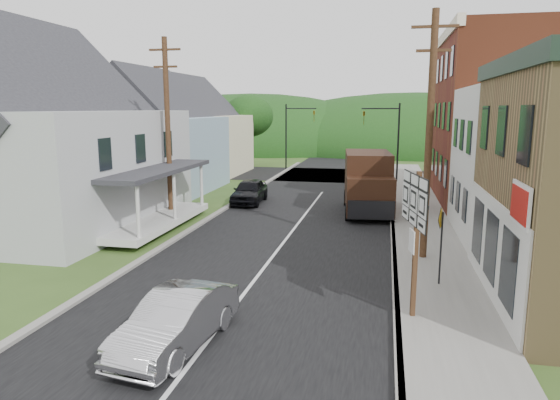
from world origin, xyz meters
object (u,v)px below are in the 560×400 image
Objects in this scene: silver_sedan at (177,321)px; delivery_van at (368,183)px; route_sign_cluster at (415,224)px; warning_sign at (441,235)px; dark_sedan at (249,191)px.

delivery_van is at bearing 84.76° from silver_sedan.
route_sign_cluster is 1.58× the size of warning_sign.
silver_sedan is 18.39m from dark_sedan.
silver_sedan is 0.67× the size of delivery_van.
dark_sedan is 7.22m from delivery_van.
route_sign_cluster is at bearing -91.91° from warning_sign.
warning_sign is (2.65, -11.25, 0.07)m from delivery_van.
dark_sedan is 0.69× the size of delivery_van.
delivery_van is (7.02, -1.41, 0.94)m from dark_sedan.
warning_sign is at bearing 47.74° from silver_sedan.
silver_sedan is at bearing -122.06° from warning_sign.
silver_sedan is 1.65× the size of warning_sign.
delivery_van reaches higher than dark_sedan.
silver_sedan is 8.52m from warning_sign.
dark_sedan is at bearing 145.23° from warning_sign.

